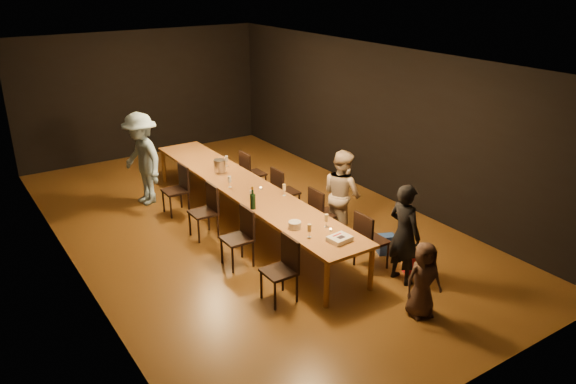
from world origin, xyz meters
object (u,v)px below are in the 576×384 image
chair_right_2 (286,191)px  champagne_bottle (253,198)px  chair_left_1 (237,238)px  ice_bucket (220,166)px  chair_right_1 (325,213)px  chair_left_3 (175,190)px  chair_left_0 (279,271)px  chair_right_0 (372,240)px  table (246,189)px  plate_stack (295,225)px  woman_tan (342,194)px  chair_left_2 (203,212)px  man_blue (142,159)px  child (423,280)px  chair_right_3 (253,173)px  birthday_cake (340,239)px  woman_birthday (404,234)px

chair_right_2 → champagne_bottle: bearing=-53.5°
chair_left_1 → ice_bucket: 2.30m
chair_right_1 → chair_left_3: bearing=-144.7°
chair_left_0 → chair_right_0: bearing=-90.0°
chair_right_2 → table: bearing=-90.0°
chair_left_3 → ice_bucket: 0.95m
plate_stack → woman_tan: bearing=23.8°
chair_left_1 → chair_left_3: (0.00, 2.40, 0.00)m
chair_right_2 → chair_left_2: (-1.70, 0.00, 0.00)m
table → man_blue: bearing=119.7°
chair_left_0 → child: bearing=-134.0°
chair_right_3 → chair_left_2: bearing=-54.8°
chair_left_3 → ice_bucket: ice_bucket is taller
child → plate_stack: child is taller
chair_left_3 → woman_tan: 3.20m
plate_stack → birthday_cake: bearing=-67.0°
chair_right_0 → chair_right_1: (0.00, 1.20, 0.00)m
chair_left_0 → birthday_cake: bearing=-101.6°
table → chair_left_3: size_ratio=6.45×
woman_birthday → plate_stack: woman_birthday is taller
chair_right_3 → chair_left_3: same height
woman_birthday → chair_left_1: bearing=43.1°
chair_left_2 → champagne_bottle: (0.46, -0.92, 0.48)m
chair_left_3 → chair_left_0: bearing=-180.0°
chair_right_2 → child: bearing=-4.6°
chair_left_3 → birthday_cake: 3.91m
chair_right_0 → champagne_bottle: bearing=-140.1°
child → woman_tan: bearing=90.3°
man_blue → table: bearing=22.1°
chair_left_2 → chair_left_3: bearing=0.0°
ice_bucket → child: bearing=-82.9°
chair_right_1 → plate_stack: size_ratio=4.87×
chair_right_0 → woman_tan: size_ratio=0.60×
chair_left_1 → chair_right_0: bearing=-125.2°
woman_birthday → birthday_cake: size_ratio=4.53×
chair_left_3 → man_blue: (-0.30, 0.82, 0.44)m
chair_left_3 → champagne_bottle: champagne_bottle is taller
chair_left_1 → chair_right_2: bearing=-54.8°
champagne_bottle → child: bearing=-71.7°
chair_left_0 → child: child is taller
chair_right_2 → champagne_bottle: 1.61m
woman_birthday → man_blue: bearing=20.1°
chair_right_0 → chair_left_0: (-1.70, 0.00, 0.00)m
chair_left_2 → man_blue: bearing=8.5°
woman_tan → champagne_bottle: size_ratio=4.08×
chair_left_1 → woman_birthday: woman_birthday is taller
chair_left_2 → child: child is taller
chair_right_0 → chair_left_2: same height
chair_left_0 → woman_tan: (2.00, 1.12, 0.31)m
chair_right_3 → ice_bucket: 1.02m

